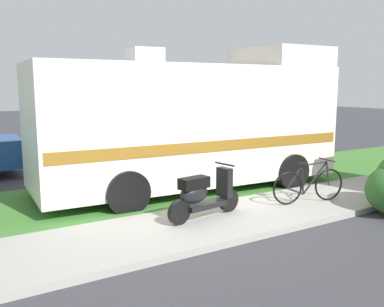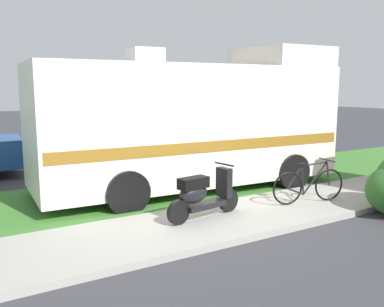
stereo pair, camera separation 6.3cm
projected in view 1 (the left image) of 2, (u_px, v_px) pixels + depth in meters
The scene contains 7 objects.
ground_plane at pixel (174, 211), 8.58m from camera, with size 80.00×80.00×0.00m, color #38383D.
sidewalk at pixel (206, 224), 7.56m from camera, with size 24.00×2.00×0.12m.
grass_strip at pixel (143, 193), 9.83m from camera, with size 24.00×3.40×0.08m.
motorhome_rv at pixel (193, 122), 10.05m from camera, with size 7.38×2.85×3.51m.
scooter at pixel (203, 194), 7.63m from camera, with size 1.66×0.55×0.97m.
bicycle at pixel (309, 185), 8.70m from camera, with size 1.66×0.54×0.90m.
pickup_truck_far at pixel (141, 123), 18.35m from camera, with size 5.64×2.15×1.71m.
Camera 1 is at (-4.01, -7.26, 2.52)m, focal length 39.04 mm.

